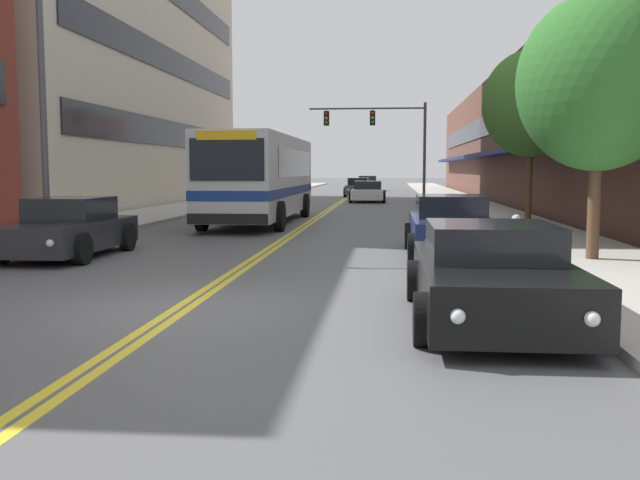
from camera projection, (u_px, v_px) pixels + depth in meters
ground_plane at (343, 200)px, 47.04m from camera, size 240.00×240.00×0.00m
sidewalk_left at (235, 199)px, 47.74m from camera, size 3.57×106.00×0.13m
sidewalk_right at (455, 200)px, 46.34m from camera, size 3.57×106.00×0.13m
centre_line at (343, 200)px, 47.04m from camera, size 0.34×106.00×0.01m
storefront_row_right at (552, 139)px, 45.37m from camera, size 9.10×68.00×7.93m
city_bus at (262, 174)px, 27.26m from camera, size 2.90×11.66×3.25m
car_charcoal_parked_left_near at (69, 229)px, 16.54m from camera, size 2.04×4.43×1.38m
car_black_parked_right_foreground at (491, 276)px, 9.52m from camera, size 2.16×4.77×1.30m
car_navy_parked_right_mid at (450, 228)px, 16.71m from camera, size 2.06×4.74×1.42m
car_slate_blue_moving_lead at (358, 188)px, 53.24m from camera, size 1.98×4.76×1.38m
car_white_moving_second at (368, 192)px, 44.41m from camera, size 2.20×4.78×1.30m
car_beige_moving_third at (368, 184)px, 67.26m from camera, size 2.14×4.38×1.40m
traffic_signal_mast at (383, 130)px, 44.99m from camera, size 7.40×0.38×6.20m
street_lamp_left_near at (53, 48)px, 16.93m from camera, size 2.35×0.28×8.25m
street_tree_right_near at (599, 82)px, 14.86m from camera, size 3.38×3.38×5.58m
street_tree_right_mid at (531, 104)px, 24.96m from camera, size 3.41×3.41×6.07m
fire_hydrant at (516, 233)px, 16.54m from camera, size 0.33×0.25×0.86m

